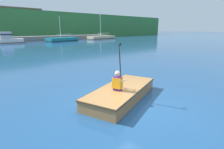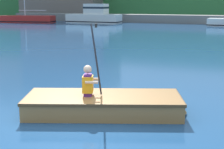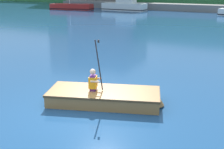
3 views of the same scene
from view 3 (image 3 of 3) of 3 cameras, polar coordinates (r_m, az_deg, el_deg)
ground_plane at (r=7.86m, az=-6.00°, el=-7.30°), size 300.00×300.00×0.00m
moored_boat_dock_west_end at (r=39.72m, az=2.59°, el=13.98°), size 6.15×2.11×2.13m
moored_boat_dock_center_far at (r=41.91m, az=-8.19°, el=13.46°), size 6.36×3.17×4.35m
rowboat_foreground at (r=8.21m, az=-1.29°, el=-4.40°), size 3.46×2.29×0.39m
person_paddler at (r=8.11m, az=-3.81°, el=-1.19°), size 0.43×0.42×1.49m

